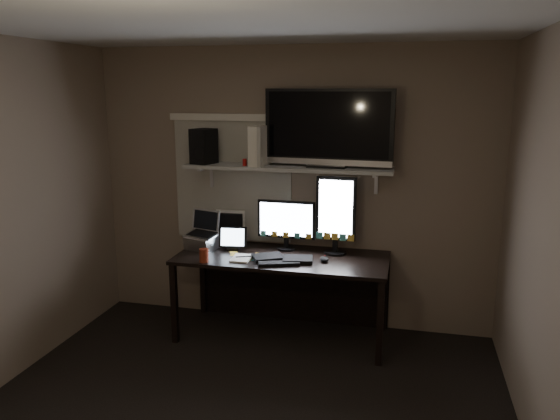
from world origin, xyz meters
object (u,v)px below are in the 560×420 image
(desk, at_px, (285,271))
(game_console, at_px, (260,146))
(monitor_portrait, at_px, (336,215))
(tv, at_px, (328,128))
(keyboard, at_px, (283,258))
(tablet, at_px, (233,238))
(laptop, at_px, (202,231))
(monitor_landscape, at_px, (286,225))
(speaker, at_px, (204,146))
(mouse, at_px, (324,259))
(cup, at_px, (204,255))

(desk, height_order, game_console, game_console)
(monitor_portrait, distance_m, tv, 0.74)
(keyboard, bearing_deg, tablet, 140.59)
(laptop, xyz_separation_m, game_console, (0.50, 0.15, 0.76))
(monitor_landscape, relative_size, tv, 0.47)
(desk, distance_m, speaker, 1.32)
(monitor_landscape, bearing_deg, monitor_portrait, -1.28)
(keyboard, height_order, mouse, mouse)
(keyboard, height_order, cup, cup)
(tablet, xyz_separation_m, game_console, (0.22, 0.12, 0.81))
(keyboard, height_order, tablet, tablet)
(speaker, bearing_deg, cup, -53.53)
(monitor_landscape, distance_m, mouse, 0.51)
(mouse, relative_size, game_console, 0.32)
(desk, xyz_separation_m, game_console, (-0.24, 0.07, 1.10))
(game_console, bearing_deg, cup, -111.72)
(desk, relative_size, tv, 1.66)
(keyboard, xyz_separation_m, tablet, (-0.49, 0.18, 0.09))
(monitor_portrait, xyz_separation_m, cup, (-1.02, -0.49, -0.29))
(monitor_landscape, height_order, monitor_portrait, monitor_portrait)
(tablet, bearing_deg, desk, -1.81)
(laptop, height_order, game_console, game_console)
(game_console, bearing_deg, monitor_landscape, 16.17)
(desk, bearing_deg, monitor_portrait, 8.24)
(speaker, bearing_deg, monitor_portrait, 18.42)
(monitor_portrait, bearing_deg, tv, 164.84)
(keyboard, distance_m, tv, 1.15)
(keyboard, relative_size, laptop, 1.55)
(keyboard, distance_m, laptop, 0.80)
(tablet, distance_m, laptop, 0.29)
(desk, height_order, speaker, speaker)
(monitor_landscape, xyz_separation_m, speaker, (-0.74, -0.03, 0.68))
(monitor_portrait, relative_size, speaker, 2.25)
(cup, relative_size, game_console, 0.33)
(monitor_landscape, bearing_deg, tv, 2.94)
(tablet, height_order, tv, tv)
(keyboard, relative_size, speaker, 1.67)
(tablet, xyz_separation_m, tv, (0.81, 0.14, 0.97))
(keyboard, xyz_separation_m, laptop, (-0.77, 0.15, 0.15))
(monitor_portrait, height_order, tv, tv)
(desk, bearing_deg, keyboard, -82.48)
(laptop, relative_size, speaker, 1.08)
(laptop, height_order, cup, laptop)
(tablet, bearing_deg, cup, -116.16)
(mouse, bearing_deg, laptop, 160.59)
(desk, bearing_deg, tv, 14.86)
(laptop, xyz_separation_m, tv, (1.09, 0.17, 0.91))
(monitor_portrait, bearing_deg, tablet, -168.60)
(monitor_landscape, relative_size, monitor_portrait, 0.75)
(monitor_landscape, height_order, cup, monitor_landscape)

